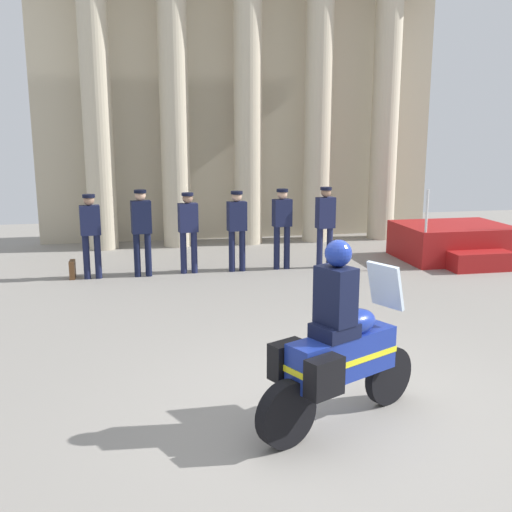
{
  "coord_description": "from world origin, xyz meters",
  "views": [
    {
      "loc": [
        -1.95,
        -5.45,
        2.92
      ],
      "look_at": [
        -0.24,
        3.15,
        1.04
      ],
      "focal_mm": 41.77,
      "sensor_mm": 36.0,
      "label": 1
    }
  ],
  "objects": [
    {
      "name": "ground_plane",
      "position": [
        0.0,
        0.0,
        0.0
      ],
      "size": [
        28.0,
        28.0,
        0.0
      ],
      "primitive_type": "plane",
      "color": "gray"
    },
    {
      "name": "colonnade_backdrop",
      "position": [
        0.82,
        10.08,
        4.06
      ],
      "size": [
        10.59,
        1.55,
        7.96
      ],
      "color": "#B6AB91",
      "rests_on": "ground_plane"
    },
    {
      "name": "reviewing_stand",
      "position": [
        5.05,
        6.67,
        0.38
      ],
      "size": [
        2.4,
        2.36,
        1.69
      ],
      "color": "#A51919",
      "rests_on": "ground_plane"
    },
    {
      "name": "officer_in_row_0",
      "position": [
        -2.89,
        6.45,
        0.99
      ],
      "size": [
        0.41,
        0.27,
        1.67
      ],
      "rotation": [
        0.0,
        0.0,
        3.29
      ],
      "color": "#141938",
      "rests_on": "ground_plane"
    },
    {
      "name": "officer_in_row_1",
      "position": [
        -1.91,
        6.44,
        1.03
      ],
      "size": [
        0.41,
        0.27,
        1.75
      ],
      "rotation": [
        0.0,
        0.0,
        3.29
      ],
      "color": "black",
      "rests_on": "ground_plane"
    },
    {
      "name": "officer_in_row_2",
      "position": [
        -0.97,
        6.54,
        0.98
      ],
      "size": [
        0.41,
        0.27,
        1.66
      ],
      "rotation": [
        0.0,
        0.0,
        3.29
      ],
      "color": "#191E42",
      "rests_on": "ground_plane"
    },
    {
      "name": "officer_in_row_3",
      "position": [
        0.03,
        6.51,
        0.99
      ],
      "size": [
        0.41,
        0.27,
        1.67
      ],
      "rotation": [
        0.0,
        0.0,
        3.29
      ],
      "color": "#141938",
      "rests_on": "ground_plane"
    },
    {
      "name": "officer_in_row_4",
      "position": [
        0.99,
        6.53,
        1.01
      ],
      "size": [
        0.41,
        0.27,
        1.7
      ],
      "rotation": [
        0.0,
        0.0,
        3.29
      ],
      "color": "#141938",
      "rests_on": "ground_plane"
    },
    {
      "name": "officer_in_row_5",
      "position": [
        1.91,
        6.47,
        1.02
      ],
      "size": [
        0.41,
        0.27,
        1.72
      ],
      "rotation": [
        0.0,
        0.0,
        3.29
      ],
      "color": "#191E42",
      "rests_on": "ground_plane"
    },
    {
      "name": "motorcycle_with_rider",
      "position": [
        -0.09,
        -0.21,
        0.79
      ],
      "size": [
        1.92,
        1.13,
        1.9
      ],
      "rotation": [
        0.0,
        0.0,
        0.46
      ],
      "color": "black",
      "rests_on": "ground_plane"
    },
    {
      "name": "briefcase_on_ground",
      "position": [
        -3.29,
        6.54,
        0.18
      ],
      "size": [
        0.1,
        0.32,
        0.36
      ],
      "primitive_type": "cube",
      "color": "brown",
      "rests_on": "ground_plane"
    }
  ]
}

